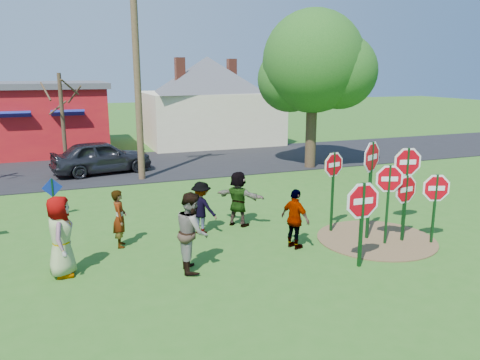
% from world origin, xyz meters
% --- Properties ---
extents(ground, '(120.00, 120.00, 0.00)m').
position_xyz_m(ground, '(0.00, 0.00, 0.00)').
color(ground, '#2D621C').
rests_on(ground, ground).
extents(road, '(120.00, 7.50, 0.04)m').
position_xyz_m(road, '(0.00, 11.50, 0.02)').
color(road, black).
rests_on(road, ground).
extents(dirt_patch, '(3.20, 3.20, 0.03)m').
position_xyz_m(dirt_patch, '(4.50, -1.00, 0.01)').
color(dirt_patch, brown).
rests_on(dirt_patch, ground).
extents(red_building, '(9.40, 7.69, 3.90)m').
position_xyz_m(red_building, '(-5.50, 17.99, 1.97)').
color(red_building, maroon).
rests_on(red_building, ground).
extents(cream_house, '(9.40, 9.40, 6.50)m').
position_xyz_m(cream_house, '(5.50, 18.00, 2.92)').
color(cream_house, beige).
rests_on(cream_house, ground).
extents(stop_sign_a, '(1.17, 0.08, 2.19)m').
position_xyz_m(stop_sign_a, '(3.00, -2.36, 1.46)').
color(stop_sign_a, '#103A16').
rests_on(stop_sign_a, ground).
extents(stop_sign_b, '(0.92, 0.25, 2.44)m').
position_xyz_m(stop_sign_b, '(3.68, 0.00, 1.76)').
color(stop_sign_b, '#103A16').
rests_on(stop_sign_b, ground).
extents(stop_sign_c, '(0.92, 0.35, 2.28)m').
position_xyz_m(stop_sign_c, '(4.49, -1.38, 1.58)').
color(stop_sign_c, '#103A16').
rests_on(stop_sign_c, ground).
extents(stop_sign_d, '(1.12, 0.26, 2.50)m').
position_xyz_m(stop_sign_d, '(5.98, -0.28, 1.76)').
color(stop_sign_d, '#103A16').
rests_on(stop_sign_d, ground).
extents(stop_sign_e, '(1.03, 0.20, 1.97)m').
position_xyz_m(stop_sign_e, '(5.07, -1.36, 1.32)').
color(stop_sign_e, '#103A16').
rests_on(stop_sign_e, ground).
extents(stop_sign_f, '(0.94, 0.33, 2.02)m').
position_xyz_m(stop_sign_f, '(5.70, -1.76, 1.40)').
color(stop_sign_f, '#103A16').
rests_on(stop_sign_f, ground).
extents(stop_sign_g, '(1.00, 0.52, 2.84)m').
position_xyz_m(stop_sign_g, '(4.28, -0.87, 1.99)').
color(stop_sign_g, '#103A16').
rests_on(stop_sign_g, ground).
extents(blue_diamond_d, '(0.62, 0.10, 1.28)m').
position_xyz_m(blue_diamond_d, '(-3.75, 4.24, 0.79)').
color(blue_diamond_d, '#103A16').
rests_on(blue_diamond_d, ground).
extents(person_a, '(0.69, 0.96, 1.85)m').
position_xyz_m(person_a, '(-3.53, -0.41, 0.92)').
color(person_a, '#464E90').
rests_on(person_a, ground).
extents(person_b, '(0.43, 0.59, 1.53)m').
position_xyz_m(person_b, '(-2.10, 0.96, 0.76)').
color(person_b, '#226F66').
rests_on(person_b, ground).
extents(person_c, '(0.81, 0.98, 1.85)m').
position_xyz_m(person_c, '(-0.72, -1.14, 0.93)').
color(person_c, '#945A37').
rests_on(person_c, ground).
extents(person_d, '(1.03, 1.10, 1.50)m').
position_xyz_m(person_d, '(0.18, 1.21, 0.75)').
color(person_d, '#313237').
rests_on(person_d, ground).
extents(person_e, '(0.68, 1.00, 1.58)m').
position_xyz_m(person_e, '(2.12, -0.77, 0.79)').
color(person_e, '#583260').
rests_on(person_e, ground).
extents(person_f, '(1.40, 1.45, 1.65)m').
position_xyz_m(person_f, '(1.40, 1.48, 0.83)').
color(person_f, '#245335').
rests_on(person_f, ground).
extents(suv, '(4.57, 2.50, 1.47)m').
position_xyz_m(suv, '(-1.77, 10.40, 0.78)').
color(suv, '#29292D').
rests_on(suv, road).
extents(utility_pole, '(2.21, 0.28, 9.02)m').
position_xyz_m(utility_pole, '(-0.31, 8.59, 4.75)').
color(utility_pole, '#4C3823').
rests_on(utility_pole, ground).
extents(leafy_tree, '(5.11, 4.67, 7.27)m').
position_xyz_m(leafy_tree, '(7.73, 8.32, 4.68)').
color(leafy_tree, '#382819').
rests_on(leafy_tree, ground).
extents(bare_tree_east, '(1.80, 1.80, 4.43)m').
position_xyz_m(bare_tree_east, '(-3.27, 12.10, 2.86)').
color(bare_tree_east, '#382819').
rests_on(bare_tree_east, ground).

